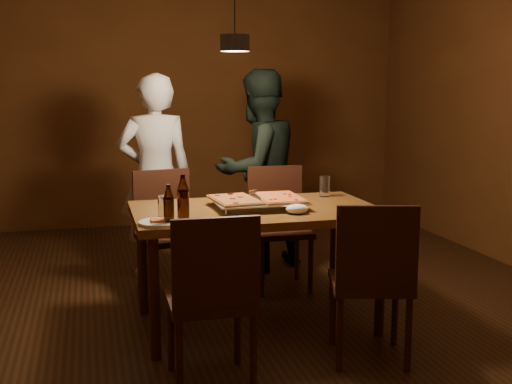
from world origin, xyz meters
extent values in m
plane|color=#371E0F|center=(0.00, 0.00, 0.00)|extent=(6.00, 6.00, 0.00)
plane|color=brown|center=(0.00, 3.00, 1.40)|extent=(5.00, 0.00, 5.00)
cube|color=brown|center=(0.09, -0.16, 0.72)|extent=(1.50, 0.90, 0.05)
cylinder|color=#38190F|center=(-0.58, -0.53, 0.35)|extent=(0.06, 0.06, 0.70)
cylinder|color=#38190F|center=(0.76, -0.53, 0.35)|extent=(0.06, 0.06, 0.70)
cylinder|color=#38190F|center=(-0.58, 0.21, 0.35)|extent=(0.06, 0.06, 0.70)
cylinder|color=#38190F|center=(0.76, 0.21, 0.35)|extent=(0.06, 0.06, 0.70)
cube|color=#38190F|center=(-0.36, 0.52, 0.43)|extent=(0.49, 0.49, 0.04)
cube|color=#38190F|center=(-0.39, 0.71, 0.67)|extent=(0.42, 0.10, 0.45)
cube|color=#38190F|center=(0.46, 0.51, 0.43)|extent=(0.44, 0.44, 0.04)
cube|color=#38190F|center=(0.47, 0.70, 0.67)|extent=(0.42, 0.05, 0.45)
cube|color=#38190F|center=(-0.34, -0.87, 0.43)|extent=(0.42, 0.42, 0.04)
cube|color=#38190F|center=(-0.34, -1.06, 0.67)|extent=(0.42, 0.03, 0.45)
cube|color=#38190F|center=(0.57, -0.80, 0.43)|extent=(0.52, 0.52, 0.04)
cube|color=#38190F|center=(0.51, -0.98, 0.67)|extent=(0.41, 0.14, 0.45)
cube|color=silver|center=(0.11, -0.14, 0.77)|extent=(0.59, 0.50, 0.05)
cube|color=maroon|center=(-0.04, -0.14, 0.81)|extent=(0.29, 0.42, 0.02)
cube|color=gold|center=(0.25, -0.14, 0.81)|extent=(0.27, 0.42, 0.02)
cylinder|color=black|center=(-0.48, -0.49, 0.82)|extent=(0.06, 0.06, 0.14)
cone|color=black|center=(-0.48, -0.49, 0.93)|extent=(0.06, 0.06, 0.08)
cylinder|color=black|center=(-0.39, -0.39, 0.83)|extent=(0.07, 0.07, 0.16)
cone|color=black|center=(-0.39, -0.39, 0.96)|extent=(0.07, 0.07, 0.09)
cylinder|color=silver|center=(-0.48, -0.28, 0.81)|extent=(0.08, 0.08, 0.12)
cylinder|color=silver|center=(0.65, 0.13, 0.82)|extent=(0.07, 0.07, 0.14)
cylinder|color=white|center=(-0.53, -0.47, 0.76)|extent=(0.24, 0.24, 0.02)
cube|color=gold|center=(-0.53, -0.47, 0.77)|extent=(0.10, 0.08, 0.01)
ellipsoid|color=white|center=(0.28, -0.39, 0.78)|extent=(0.14, 0.10, 0.06)
imported|color=silver|center=(-0.39, 1.12, 0.79)|extent=(0.59, 0.39, 1.59)
imported|color=black|center=(0.43, 1.07, 0.81)|extent=(0.98, 0.89, 1.63)
cylinder|color=black|center=(0.00, 0.00, 1.75)|extent=(0.18, 0.18, 0.10)
camera|label=1|loc=(-0.90, -3.90, 1.50)|focal=45.00mm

